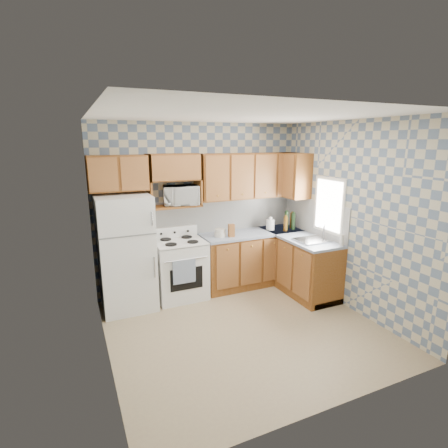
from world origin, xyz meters
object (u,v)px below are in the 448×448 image
at_px(electric_kettle, 270,225).
at_px(stove_body, 180,270).
at_px(microwave, 181,195).
at_px(refrigerator, 126,253).

bearing_deg(electric_kettle, stove_body, -178.96).
bearing_deg(stove_body, microwave, 59.23).
xyz_separation_m(refrigerator, microwave, (0.91, 0.19, 0.76)).
relative_size(refrigerator, microwave, 3.14).
relative_size(refrigerator, electric_kettle, 9.43).
xyz_separation_m(refrigerator, stove_body, (0.80, 0.03, -0.39)).
xyz_separation_m(refrigerator, electric_kettle, (2.45, 0.05, 0.17)).
bearing_deg(electric_kettle, microwave, 174.88).
height_order(stove_body, microwave, microwave).
bearing_deg(microwave, electric_kettle, 5.91).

